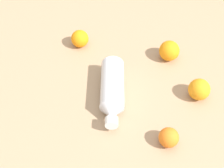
{
  "coord_description": "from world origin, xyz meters",
  "views": [
    {
      "loc": [
        0.32,
        0.68,
        0.9
      ],
      "look_at": [
        0.05,
        -0.0,
        0.04
      ],
      "focal_mm": 54.86,
      "sensor_mm": 36.0,
      "label": 1
    }
  ],
  "objects_px": {
    "water_bottle": "(112,90)",
    "orange_3": "(80,39)",
    "orange_0": "(199,89)",
    "orange_2": "(169,137)",
    "orange_1": "(169,51)"
  },
  "relations": [
    {
      "from": "orange_1",
      "to": "orange_3",
      "type": "bearing_deg",
      "value": -33.47
    },
    {
      "from": "water_bottle",
      "to": "orange_3",
      "type": "relative_size",
      "value": 4.0
    },
    {
      "from": "orange_2",
      "to": "orange_3",
      "type": "height_order",
      "value": "orange_3"
    },
    {
      "from": "orange_0",
      "to": "orange_2",
      "type": "height_order",
      "value": "orange_0"
    },
    {
      "from": "orange_0",
      "to": "orange_2",
      "type": "distance_m",
      "value": 0.22
    },
    {
      "from": "orange_0",
      "to": "orange_3",
      "type": "height_order",
      "value": "orange_0"
    },
    {
      "from": "orange_0",
      "to": "orange_1",
      "type": "height_order",
      "value": "orange_1"
    },
    {
      "from": "orange_1",
      "to": "orange_2",
      "type": "xyz_separation_m",
      "value": [
        0.17,
        0.32,
        -0.01
      ]
    },
    {
      "from": "water_bottle",
      "to": "orange_3",
      "type": "distance_m",
      "value": 0.28
    },
    {
      "from": "water_bottle",
      "to": "orange_0",
      "type": "xyz_separation_m",
      "value": [
        -0.27,
        0.1,
        -0.0
      ]
    },
    {
      "from": "water_bottle",
      "to": "orange_3",
      "type": "height_order",
      "value": "water_bottle"
    },
    {
      "from": "orange_3",
      "to": "water_bottle",
      "type": "bearing_deg",
      "value": 93.8
    },
    {
      "from": "water_bottle",
      "to": "orange_3",
      "type": "bearing_deg",
      "value": -154.08
    },
    {
      "from": "orange_0",
      "to": "orange_1",
      "type": "distance_m",
      "value": 0.2
    },
    {
      "from": "water_bottle",
      "to": "orange_1",
      "type": "distance_m",
      "value": 0.28
    }
  ]
}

